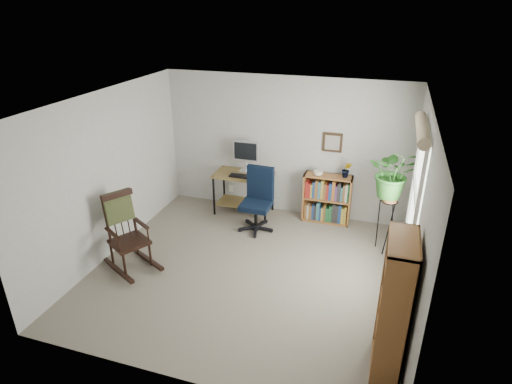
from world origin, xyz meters
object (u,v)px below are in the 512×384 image
(desk, at_px, (244,194))
(low_bookshelf, at_px, (327,199))
(office_chair, at_px, (256,201))
(tall_bookshelf, at_px, (394,307))
(rocking_chair, at_px, (128,232))

(desk, bearing_deg, low_bookshelf, 4.73)
(office_chair, height_order, tall_bookshelf, tall_bookshelf)
(rocking_chair, bearing_deg, low_bookshelf, -16.10)
(rocking_chair, distance_m, low_bookshelf, 3.28)
(low_bookshelf, distance_m, tall_bookshelf, 3.21)
(desk, xyz_separation_m, office_chair, (0.40, -0.54, 0.17))
(desk, height_order, tall_bookshelf, tall_bookshelf)
(low_bookshelf, xyz_separation_m, tall_bookshelf, (1.11, -2.99, 0.34))
(rocking_chair, relative_size, low_bookshelf, 1.34)
(tall_bookshelf, bearing_deg, rocking_chair, 167.76)
(desk, bearing_deg, tall_bookshelf, -48.21)
(low_bookshelf, relative_size, tall_bookshelf, 0.56)
(desk, distance_m, rocking_chair, 2.32)
(office_chair, bearing_deg, desk, 129.49)
(office_chair, distance_m, tall_bookshelf, 3.18)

